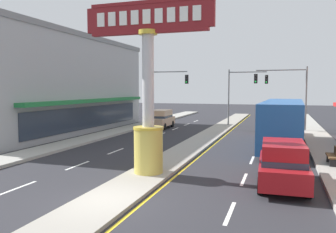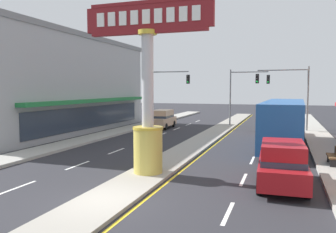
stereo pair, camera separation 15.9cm
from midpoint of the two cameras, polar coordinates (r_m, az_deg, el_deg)
name	(u,v)px [view 1 (the left image)]	position (r m, az deg, el deg)	size (l,w,h in m)	color
ground_plane	(107,203)	(12.83, -10.68, -14.08)	(160.00, 160.00, 0.00)	#28282D
median_strip	(209,136)	(29.47, 6.70, -3.21)	(2.17, 52.00, 0.14)	gray
sidewalk_left	(107,134)	(30.67, -10.41, -2.91)	(2.21, 60.00, 0.18)	#9E9B93
sidewalk_right	(322,144)	(27.02, 24.39, -4.28)	(2.21, 60.00, 0.18)	#9E9B93
lane_markings	(205,138)	(28.17, 6.13, -3.71)	(8.91, 52.00, 0.01)	silver
district_sign	(148,97)	(15.83, -3.65, 3.33)	(6.21, 1.43, 7.98)	gold
storefront_left	(53,84)	(34.44, -18.87, 5.18)	(9.15, 22.82, 9.10)	#999EA3
traffic_light_left_side	(161,87)	(36.20, -1.29, 4.92)	(4.86, 0.46, 6.20)	slate
traffic_light_right_side	(286,87)	(34.27, 19.21, 4.67)	(4.86, 0.46, 6.20)	slate
traffic_light_median_far	(243,88)	(37.40, 12.35, 4.72)	(4.20, 0.46, 6.20)	slate
suv_near_right_lane	(161,119)	(35.34, -1.38, -0.37)	(2.09, 4.66, 1.90)	tan
suv_far_right_lane	(283,164)	(15.07, 18.52, -7.53)	(2.10, 4.67, 1.90)	maroon
bus_near_left_lane	(283,121)	(24.65, 18.62, -0.77)	(2.93, 11.29, 3.26)	#1E5199
sedan_mid_left_lane	(282,127)	(31.37, 18.58, -1.62)	(1.86, 4.31, 1.53)	maroon
street_bench	(334,156)	(19.64, 25.91, -5.93)	(0.48, 1.60, 0.88)	brown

